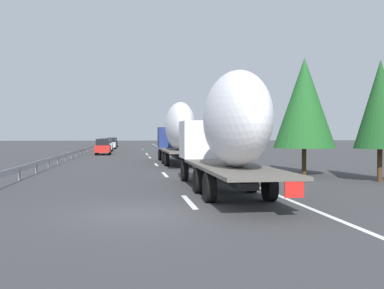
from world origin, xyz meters
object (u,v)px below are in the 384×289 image
car_silver_hatch (111,143)px  car_black_suv (113,142)px  car_red_compact (103,147)px  road_sign (183,136)px  car_white_van (106,145)px  truck_trailing (227,129)px  truck_lead (178,130)px

car_silver_hatch → car_black_suv: car_silver_hatch is taller
car_red_compact → car_silver_hatch: bearing=0.1°
road_sign → car_white_van: bearing=55.4°
truck_trailing → road_sign: bearing=-4.5°
car_black_suv → car_red_compact: bearing=-179.7°
car_red_compact → road_sign: bearing=-71.1°
car_silver_hatch → road_sign: road_sign is taller
truck_trailing → car_black_suv: (68.70, 7.24, -1.66)m
car_silver_hatch → car_white_van: size_ratio=1.05×
truck_lead → car_red_compact: (18.13, 7.08, -1.80)m
car_red_compact → car_black_suv: 32.83m
car_black_suv → truck_lead: bearing=-171.9°
truck_lead → truck_trailing: truck_lead is taller
car_silver_hatch → car_black_suv: size_ratio=1.01×
car_black_suv → car_white_van: bearing=179.7°
truck_lead → car_black_suv: (50.96, 7.24, -1.81)m
car_red_compact → car_black_suv: bearing=0.3°
car_red_compact → road_sign: (3.49, -10.18, 1.35)m
car_white_van → car_red_compact: (-10.69, -0.26, 0.01)m
road_sign → car_silver_hatch: bearing=29.8°
car_white_van → car_red_compact: size_ratio=0.87×
car_silver_hatch → car_black_suv: 11.48m
car_white_van → car_red_compact: 10.69m
truck_lead → car_black_suv: 51.50m
car_silver_hatch → road_sign: 20.63m
truck_trailing → truck_lead: bearing=0.0°
truck_trailing → car_black_suv: 69.10m
car_white_van → truck_trailing: bearing=-171.0°
road_sign → car_red_compact: bearing=108.9°
car_white_van → car_black_suv: bearing=-0.3°
car_red_compact → road_sign: 10.85m
car_silver_hatch → road_sign: (-17.86, -10.24, 1.36)m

